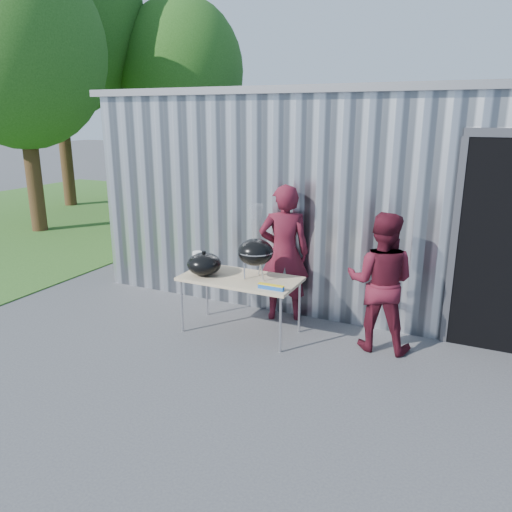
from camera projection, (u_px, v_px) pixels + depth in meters
The scene contains 14 objects.
ground at pixel (235, 365), 5.65m from camera, with size 80.00×80.00×0.00m, color #444446.
building at pixel (400, 185), 8.84m from camera, with size 8.20×6.20×3.10m.
grass_patch at pixel (58, 212), 14.57m from camera, with size 10.00×12.00×0.02m, color #2D591E.
tree_left at pixel (18, 49), 11.09m from camera, with size 3.84×3.84×6.37m.
tree_mid at pixel (51, 10), 14.12m from camera, with size 5.19×5.19×8.60m.
tree_far at pixel (182, 71), 15.06m from camera, with size 3.72×3.72×6.16m.
folding_table at pixel (240, 280), 6.33m from camera, with size 1.50×0.75×0.75m.
kettle_grill at pixel (255, 246), 6.18m from camera, with size 0.45×0.45×0.94m.
grill_lid at pixel (204, 264), 6.39m from camera, with size 0.44×0.44×0.32m.
paper_towels at pixel (197, 262), 6.49m from camera, with size 0.12×0.12×0.28m, color white.
white_tub at pixel (209, 265), 6.68m from camera, with size 0.20×0.15×0.10m, color white.
foil_box at pixel (271, 287), 5.87m from camera, with size 0.32×0.05×0.06m.
person_cook at pixel (284, 253), 6.73m from camera, with size 0.68×0.45×1.87m, color #51121F.
person_bystander at pixel (381, 282), 5.87m from camera, with size 0.81×0.63×1.67m, color #51121F.
Camera 1 is at (2.40, -4.50, 2.73)m, focal length 35.00 mm.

